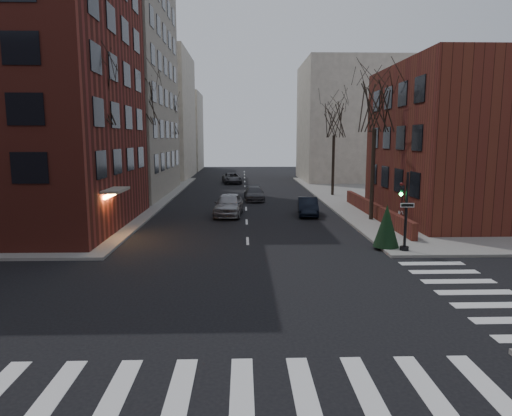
{
  "coord_description": "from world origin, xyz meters",
  "views": [
    {
      "loc": [
        -0.26,
        -13.51,
        5.84
      ],
      "look_at": [
        0.47,
        11.43,
        2.0
      ],
      "focal_mm": 32.0,
      "sensor_mm": 36.0,
      "label": 1
    }
  ],
  "objects_px": {
    "streetlamp_near": "(140,159)",
    "streetlamp_far": "(177,151)",
    "car_lane_silver": "(229,204)",
    "car_lane_far": "(232,178)",
    "tree_right_b": "(334,120)",
    "tree_left_b": "(141,101)",
    "tree_left_a": "(96,92)",
    "car_lane_gray": "(254,194)",
    "tree_left_c": "(168,119)",
    "parked_sedan": "(308,206)",
    "evergreen_shrub": "(387,226)",
    "traffic_signal": "(405,216)",
    "tree_right_a": "(375,106)",
    "sandwich_board": "(400,217)"
  },
  "relations": [
    {
      "from": "streetlamp_near",
      "to": "streetlamp_far",
      "type": "xyz_separation_m",
      "value": [
        0.0,
        20.0,
        0.0
      ]
    },
    {
      "from": "car_lane_silver",
      "to": "car_lane_far",
      "type": "height_order",
      "value": "car_lane_silver"
    },
    {
      "from": "car_lane_far",
      "to": "tree_right_b",
      "type": "bearing_deg",
      "value": -60.21
    },
    {
      "from": "tree_right_b",
      "to": "tree_left_b",
      "type": "bearing_deg",
      "value": -161.18
    },
    {
      "from": "tree_left_b",
      "to": "streetlamp_far",
      "type": "height_order",
      "value": "tree_left_b"
    },
    {
      "from": "tree_left_a",
      "to": "tree_left_b",
      "type": "xyz_separation_m",
      "value": [
        0.0,
        12.0,
        0.44
      ]
    },
    {
      "from": "car_lane_gray",
      "to": "car_lane_far",
      "type": "height_order",
      "value": "car_lane_far"
    },
    {
      "from": "tree_left_c",
      "to": "tree_right_b",
      "type": "distance_m",
      "value": 19.34
    },
    {
      "from": "parked_sedan",
      "to": "evergreen_shrub",
      "type": "distance_m",
      "value": 11.16
    },
    {
      "from": "tree_right_b",
      "to": "parked_sedan",
      "type": "bearing_deg",
      "value": -109.95
    },
    {
      "from": "car_lane_far",
      "to": "traffic_signal",
      "type": "bearing_deg",
      "value": -83.16
    },
    {
      "from": "tree_left_a",
      "to": "tree_right_a",
      "type": "distance_m",
      "value": 18.05
    },
    {
      "from": "traffic_signal",
      "to": "car_lane_far",
      "type": "xyz_separation_m",
      "value": [
        -9.6,
        36.56,
        -1.24
      ]
    },
    {
      "from": "streetlamp_near",
      "to": "tree_left_c",
      "type": "bearing_deg",
      "value": 91.91
    },
    {
      "from": "tree_left_c",
      "to": "streetlamp_far",
      "type": "xyz_separation_m",
      "value": [
        0.6,
        2.0,
        -3.79
      ]
    },
    {
      "from": "sandwich_board",
      "to": "tree_right_b",
      "type": "bearing_deg",
      "value": 101.5
    },
    {
      "from": "car_lane_far",
      "to": "evergreen_shrub",
      "type": "distance_m",
      "value": 36.84
    },
    {
      "from": "tree_left_a",
      "to": "streetlamp_near",
      "type": "bearing_deg",
      "value": 85.71
    },
    {
      "from": "tree_right_b",
      "to": "tree_left_a",
      "type": "bearing_deg",
      "value": -134.36
    },
    {
      "from": "tree_left_a",
      "to": "car_lane_gray",
      "type": "height_order",
      "value": "tree_left_a"
    },
    {
      "from": "tree_left_c",
      "to": "parked_sedan",
      "type": "relative_size",
      "value": 2.35
    },
    {
      "from": "traffic_signal",
      "to": "tree_left_a",
      "type": "xyz_separation_m",
      "value": [
        -16.74,
        5.01,
        6.56
      ]
    },
    {
      "from": "tree_left_c",
      "to": "tree_right_a",
      "type": "distance_m",
      "value": 28.17
    },
    {
      "from": "streetlamp_far",
      "to": "tree_right_b",
      "type": "bearing_deg",
      "value": -30.47
    },
    {
      "from": "parked_sedan",
      "to": "car_lane_far",
      "type": "xyz_separation_m",
      "value": [
        -6.35,
        24.9,
        -0.01
      ]
    },
    {
      "from": "streetlamp_near",
      "to": "streetlamp_far",
      "type": "height_order",
      "value": "same"
    },
    {
      "from": "parked_sedan",
      "to": "tree_left_b",
      "type": "bearing_deg",
      "value": 163.54
    },
    {
      "from": "traffic_signal",
      "to": "tree_right_b",
      "type": "relative_size",
      "value": 0.44
    },
    {
      "from": "streetlamp_near",
      "to": "parked_sedan",
      "type": "bearing_deg",
      "value": -5.93
    },
    {
      "from": "streetlamp_far",
      "to": "car_lane_silver",
      "type": "relative_size",
      "value": 1.25
    },
    {
      "from": "streetlamp_far",
      "to": "sandwich_board",
      "type": "xyz_separation_m",
      "value": [
        18.61,
        -25.41,
        -3.69
      ]
    },
    {
      "from": "tree_right_a",
      "to": "evergreen_shrub",
      "type": "height_order",
      "value": "tree_right_a"
    },
    {
      "from": "tree_left_c",
      "to": "evergreen_shrub",
      "type": "relative_size",
      "value": 4.33
    },
    {
      "from": "traffic_signal",
      "to": "streetlamp_near",
      "type": "xyz_separation_m",
      "value": [
        -16.14,
        13.01,
        2.33
      ]
    },
    {
      "from": "tree_left_a",
      "to": "tree_left_c",
      "type": "xyz_separation_m",
      "value": [
        0.0,
        26.0,
        -0.44
      ]
    },
    {
      "from": "streetlamp_far",
      "to": "car_lane_far",
      "type": "bearing_deg",
      "value": 28.56
    },
    {
      "from": "tree_right_b",
      "to": "car_lane_silver",
      "type": "height_order",
      "value": "tree_right_b"
    },
    {
      "from": "tree_right_b",
      "to": "streetlamp_far",
      "type": "distance_m",
      "value": 20.01
    },
    {
      "from": "tree_left_c",
      "to": "tree_right_b",
      "type": "height_order",
      "value": "tree_left_c"
    },
    {
      "from": "tree_right_a",
      "to": "car_lane_silver",
      "type": "height_order",
      "value": "tree_right_a"
    },
    {
      "from": "car_lane_far",
      "to": "parked_sedan",
      "type": "bearing_deg",
      "value": -83.56
    },
    {
      "from": "streetlamp_far",
      "to": "car_lane_silver",
      "type": "xyz_separation_m",
      "value": [
        6.87,
        -21.3,
        -3.38
      ]
    },
    {
      "from": "car_lane_far",
      "to": "sandwich_board",
      "type": "xyz_separation_m",
      "value": [
        12.08,
        -28.97,
        -0.12
      ]
    },
    {
      "from": "tree_left_a",
      "to": "car_lane_gray",
      "type": "distance_m",
      "value": 19.57
    },
    {
      "from": "tree_left_b",
      "to": "evergreen_shrub",
      "type": "xyz_separation_m",
      "value": [
        16.1,
        -16.17,
        -7.64
      ]
    },
    {
      "from": "car_lane_gray",
      "to": "sandwich_board",
      "type": "xyz_separation_m",
      "value": [
        9.61,
        -12.56,
        -0.09
      ]
    },
    {
      "from": "tree_right_a",
      "to": "streetlamp_near",
      "type": "height_order",
      "value": "tree_right_a"
    },
    {
      "from": "evergreen_shrub",
      "to": "tree_left_b",
      "type": "bearing_deg",
      "value": 134.87
    },
    {
      "from": "tree_right_a",
      "to": "tree_left_c",
      "type": "bearing_deg",
      "value": 128.66
    },
    {
      "from": "tree_left_c",
      "to": "car_lane_silver",
      "type": "xyz_separation_m",
      "value": [
        7.47,
        -19.3,
        -7.18
      ]
    }
  ]
}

